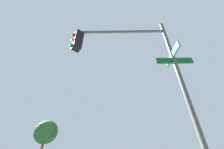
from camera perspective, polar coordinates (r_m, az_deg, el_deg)
traffic_signal_near at (r=3.96m, az=6.87°, el=7.52°), size 2.53×3.04×5.69m
street_tree at (r=18.57m, az=-27.77°, el=-22.12°), size 2.68×2.68×5.40m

